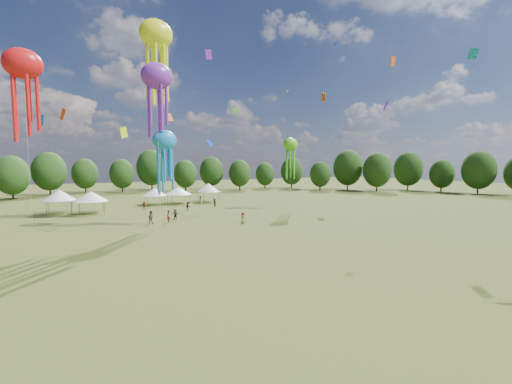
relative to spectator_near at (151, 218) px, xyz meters
name	(u,v)px	position (x,y,z in m)	size (l,w,h in m)	color
ground	(390,312)	(7.13, -35.62, -0.96)	(300.00, 300.00, 0.00)	#384416
spectator_near	(151,218)	(0.00, 0.00, 0.00)	(0.93, 0.73, 1.92)	gray
spectators_far	(192,208)	(8.66, 8.08, -0.13)	(13.99, 26.98, 1.78)	gray
festival_tents	(143,192)	(2.21, 20.30, 2.03)	(34.34, 12.39, 4.25)	#47474C
show_kites	(142,87)	(-0.48, 1.46, 18.66)	(44.93, 10.08, 30.35)	purple
small_kites	(167,38)	(4.45, 6.58, 28.03)	(74.57, 58.44, 42.71)	purple
treeline	(142,174)	(3.27, 26.89, 5.58)	(201.57, 95.24, 13.43)	#38281C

